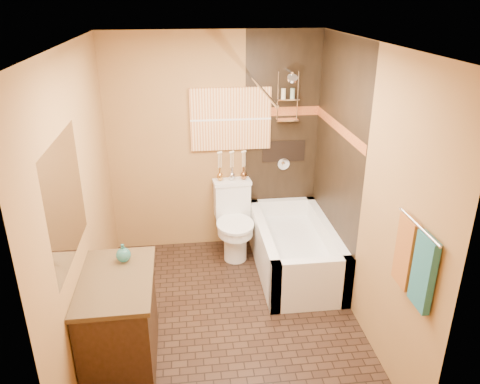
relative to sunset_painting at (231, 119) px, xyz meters
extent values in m
plane|color=black|center=(-0.18, -1.48, -1.55)|extent=(3.00, 3.00, 0.00)
cube|color=#9D703D|center=(-1.38, -1.48, -0.30)|extent=(0.02, 3.00, 2.50)
cube|color=#9D703D|center=(1.02, -1.48, -0.30)|extent=(0.02, 3.00, 2.50)
cube|color=#9D703D|center=(-0.18, 0.02, -0.30)|extent=(2.40, 0.02, 2.50)
cube|color=#9D703D|center=(-0.18, -2.98, -0.30)|extent=(2.40, 0.02, 2.50)
plane|color=silver|center=(-0.18, -1.48, 0.95)|extent=(3.00, 3.00, 0.00)
cube|color=black|center=(0.59, 0.01, -0.30)|extent=(0.85, 0.01, 2.50)
cube|color=black|center=(1.00, -0.73, -0.30)|extent=(0.01, 1.50, 2.50)
cube|color=maroon|center=(0.59, 0.00, 0.07)|extent=(0.85, 0.01, 0.10)
cube|color=maroon|center=(0.99, -0.73, 0.07)|extent=(0.01, 1.50, 0.10)
cube|color=black|center=(0.62, 0.01, -0.40)|extent=(0.50, 0.01, 0.25)
cylinder|color=silver|center=(0.62, -0.12, 0.53)|extent=(0.02, 0.26, 0.02)
cylinder|color=silver|center=(0.62, -0.28, 0.48)|extent=(0.11, 0.11, 0.09)
cylinder|color=silver|center=(0.62, -0.01, -0.55)|extent=(0.14, 0.02, 0.14)
cylinder|color=silver|center=(0.22, -0.73, 0.47)|extent=(0.03, 1.55, 0.03)
cylinder|color=silver|center=(0.97, -2.53, -0.10)|extent=(0.02, 0.55, 0.02)
cube|color=#1D5760|center=(0.98, -2.66, -0.37)|extent=(0.05, 0.22, 0.52)
cube|color=#985C1B|center=(0.98, -2.40, -0.37)|extent=(0.05, 0.22, 0.52)
cube|color=#C7672F|center=(0.00, 0.00, 0.00)|extent=(0.90, 0.04, 0.70)
cube|color=white|center=(-1.37, -1.93, -0.05)|extent=(0.01, 1.00, 0.90)
cube|color=white|center=(0.62, -1.43, -1.27)|extent=(0.80, 0.10, 0.55)
cube|color=white|center=(0.62, -0.03, -1.27)|extent=(0.80, 0.10, 0.55)
cube|color=white|center=(0.27, -0.73, -1.27)|extent=(0.10, 1.50, 0.55)
cube|color=white|center=(0.97, -0.73, -1.27)|extent=(0.10, 1.50, 0.55)
cube|color=white|center=(0.62, -0.73, -1.38)|extent=(0.64, 1.34, 0.35)
cube|color=white|center=(0.00, -0.09, -0.95)|extent=(0.42, 0.22, 0.41)
cube|color=white|center=(0.00, -0.09, -0.72)|extent=(0.45, 0.24, 0.04)
cylinder|color=white|center=(0.00, -0.41, -1.35)|extent=(0.26, 0.26, 0.41)
cylinder|color=white|center=(0.00, -0.41, -1.16)|extent=(0.40, 0.40, 0.11)
cylinder|color=white|center=(0.00, -0.41, -1.10)|extent=(0.42, 0.42, 0.03)
cube|color=black|center=(-1.11, -1.93, -1.16)|extent=(0.54, 0.88, 0.78)
cube|color=black|center=(-1.10, -1.93, -0.75)|extent=(0.57, 0.93, 0.04)
camera|label=1|loc=(-0.52, -5.07, 1.30)|focal=35.00mm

